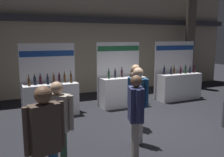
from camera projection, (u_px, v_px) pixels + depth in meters
The scene contains 10 objects.
ground_plane at pixel (149, 127), 6.59m from camera, with size 29.25×29.25×0.00m, color black.
hall_colonnade at pixel (91, 28), 10.41m from camera, with size 14.63×1.22×5.74m.
exhibitor_booth_0 at pixel (51, 97), 7.53m from camera, with size 1.73×0.72×2.24m.
exhibitor_booth_1 at pixel (122, 89), 8.57m from camera, with size 1.67×0.66×2.26m.
exhibitor_booth_2 at pixel (178, 84), 9.53m from camera, with size 1.85×0.66×2.27m.
visitor_0 at pixel (136, 111), 4.61m from camera, with size 0.36×0.51×1.73m.
visitor_1 at pixel (45, 139), 3.24m from camera, with size 0.56×0.28×1.80m.
visitor_2 at pixel (135, 91), 6.40m from camera, with size 0.34×0.49×1.73m.
visitor_3 at pixel (138, 99), 5.44m from camera, with size 0.37×0.44×1.76m.
visitor_4 at pixel (58, 119), 4.20m from camera, with size 0.48×0.45×1.68m.
Camera 1 is at (-3.46, -5.33, 2.41)m, focal length 38.51 mm.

